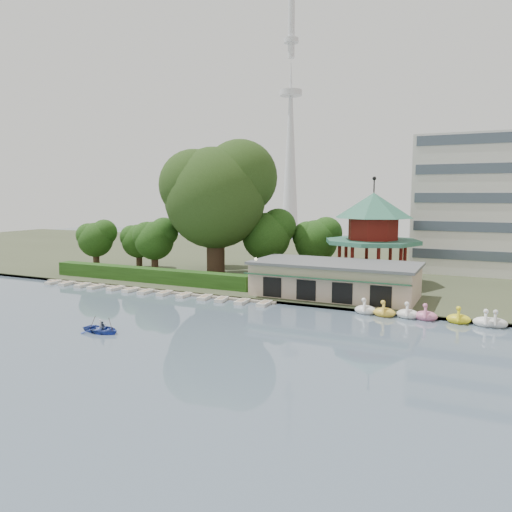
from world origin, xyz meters
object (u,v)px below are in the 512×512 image
Objects in this scene: boathouse at (335,279)px; rowboat_with_passengers at (101,327)px; big_tree at (217,191)px; dock at (151,290)px; pavilion at (373,229)px.

boathouse is 3.61× the size of rowboat_with_passengers.
rowboat_with_passengers is at bearing -80.96° from big_tree.
rowboat_with_passengers is (7.68, -17.17, 0.40)m from dock.
boathouse is (22.00, 4.77, 2.25)m from dock.
rowboat_with_passengers is at bearing -65.91° from dock.
dock is at bearing -148.34° from pavilion.
boathouse is 1.38× the size of pavilion.
boathouse reaches higher than rowboat_with_passengers.
dock is 29.14m from pavilion.
big_tree is at bearing 99.04° from rowboat_with_passengers.
dock is 18.81m from rowboat_with_passengers.
big_tree is at bearing -169.72° from pavilion.
big_tree reaches higher than boathouse.
boathouse is 0.98× the size of big_tree.
big_tree is at bearing 161.61° from boathouse.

